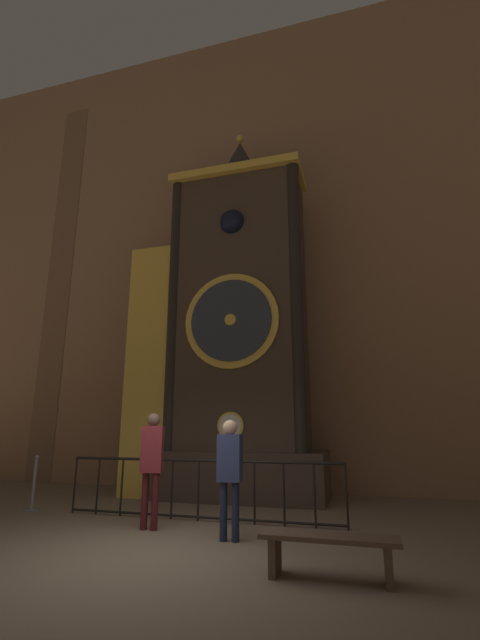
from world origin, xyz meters
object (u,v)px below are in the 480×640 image
Objects in this scene: clock_tower at (225,331)px; visitor_far at (230,466)px; visitor_bench at (329,547)px; stanchion_post at (33,492)px; visitor_near at (152,458)px.

clock_tower is 5.63× the size of visitor_far.
stanchion_post is at bearing 158.50° from visitor_bench.
visitor_near is at bearing 164.57° from visitor_far.
visitor_near is 1.46m from visitor_far.
visitor_bench is (1.49, -1.19, -0.69)m from visitor_far.
visitor_far reaches higher than visitor_bench.
clock_tower is at bearing 106.42° from visitor_far.
visitor_far is at bearing 141.52° from visitor_bench.
clock_tower reaches higher than visitor_far.
visitor_bench is at bearing -41.64° from visitor_far.
clock_tower is 6.33× the size of visitor_bench.
clock_tower is 5.28m from stanchion_post.
visitor_near is 3.37m from visitor_bench.
visitor_near is 1.21× the size of visitor_bench.
visitor_far is at bearing -70.42° from clock_tower.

